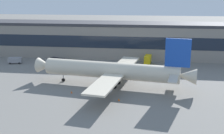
{
  "coord_description": "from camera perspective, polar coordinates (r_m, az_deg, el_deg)",
  "views": [
    {
      "loc": [
        13.23,
        -78.56,
        27.92
      ],
      "look_at": [
        1.22,
        9.45,
        5.0
      ],
      "focal_mm": 45.85,
      "sensor_mm": 36.0,
      "label": 1
    }
  ],
  "objects": [
    {
      "name": "ground_plane",
      "position": [
        84.41,
        -1.69,
        -4.85
      ],
      "size": [
        600.0,
        600.0,
        0.0
      ],
      "primitive_type": "plane",
      "color": "slate"
    },
    {
      "name": "crew_van",
      "position": [
        123.5,
        -18.74,
        1.32
      ],
      "size": [
        5.57,
        3.36,
        2.55
      ],
      "color": "gray",
      "rests_on": "ground_plane"
    },
    {
      "name": "belt_loader",
      "position": [
        120.94,
        -10.74,
        1.43
      ],
      "size": [
        6.68,
        4.32,
        1.95
      ],
      "color": "black",
      "rests_on": "ground_plane"
    },
    {
      "name": "traffic_cone_1",
      "position": [
        83.51,
        -8.07,
        -4.98
      ],
      "size": [
        0.52,
        0.52,
        0.65
      ],
      "primitive_type": "cone",
      "color": "#F2590C",
      "rests_on": "ground_plane"
    },
    {
      "name": "terminal_building",
      "position": [
        129.54,
        1.82,
        5.49
      ],
      "size": [
        198.27,
        17.32,
        15.37
      ],
      "color": "gray",
      "rests_on": "ground_plane"
    },
    {
      "name": "stair_truck",
      "position": [
        116.61,
        7.13,
        1.5
      ],
      "size": [
        3.03,
        6.22,
        3.55
      ],
      "color": "yellow",
      "rests_on": "ground_plane"
    },
    {
      "name": "airliner",
      "position": [
        87.67,
        0.21,
        -0.72
      ],
      "size": [
        50.61,
        43.36,
        15.67
      ],
      "color": "beige",
      "rests_on": "ground_plane"
    },
    {
      "name": "traffic_cone_0",
      "position": [
        77.03,
        1.38,
        -6.52
      ],
      "size": [
        0.53,
        0.53,
        0.67
      ],
      "primitive_type": "cone",
      "color": "#F2590C",
      "rests_on": "ground_plane"
    }
  ]
}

